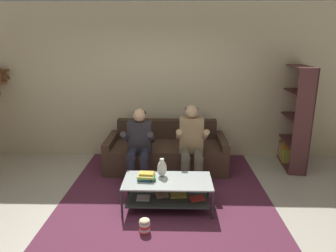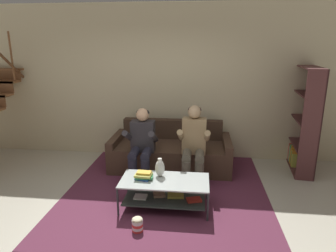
% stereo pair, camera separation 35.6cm
% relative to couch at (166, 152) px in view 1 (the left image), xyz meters
% --- Properties ---
extents(ground, '(16.80, 16.80, 0.00)m').
position_rel_couch_xyz_m(ground, '(-0.23, -1.80, -0.28)').
color(ground, beige).
extents(back_partition, '(8.40, 0.12, 2.90)m').
position_rel_couch_xyz_m(back_partition, '(-0.23, 0.66, 1.17)').
color(back_partition, beige).
rests_on(back_partition, ground).
extents(couch, '(2.10, 0.93, 0.81)m').
position_rel_couch_xyz_m(couch, '(0.00, 0.00, 0.00)').
color(couch, '#463023').
rests_on(couch, ground).
extents(person_seated_left, '(0.50, 0.58, 1.17)m').
position_rel_couch_xyz_m(person_seated_left, '(-0.42, -0.55, 0.37)').
color(person_seated_left, '#252432').
rests_on(person_seated_left, ground).
extents(person_seated_right, '(0.50, 0.58, 1.24)m').
position_rel_couch_xyz_m(person_seated_right, '(0.42, -0.54, 0.40)').
color(person_seated_right, brown).
rests_on(person_seated_right, ground).
extents(coffee_table, '(1.18, 0.59, 0.41)m').
position_rel_couch_xyz_m(coffee_table, '(0.07, -1.40, -0.01)').
color(coffee_table, '#B5BEBA').
rests_on(coffee_table, ground).
extents(area_rug, '(3.00, 3.36, 0.01)m').
position_rel_couch_xyz_m(area_rug, '(0.03, -0.82, -0.27)').
color(area_rug, '#5C273D').
rests_on(area_rug, ground).
extents(vase, '(0.13, 0.13, 0.26)m').
position_rel_couch_xyz_m(vase, '(-0.02, -1.28, 0.25)').
color(vase, silver).
rests_on(vase, coffee_table).
extents(book_stack, '(0.25, 0.20, 0.10)m').
position_rel_couch_xyz_m(book_stack, '(-0.23, -1.40, 0.18)').
color(book_stack, blue).
rests_on(book_stack, coffee_table).
extents(bookshelf, '(0.41, 1.14, 1.81)m').
position_rel_couch_xyz_m(bookshelf, '(2.35, 0.28, 0.43)').
color(bookshelf, '#562D2D').
rests_on(bookshelf, ground).
extents(popcorn_tub, '(0.13, 0.13, 0.19)m').
position_rel_couch_xyz_m(popcorn_tub, '(-0.20, -1.99, -0.19)').
color(popcorn_tub, red).
rests_on(popcorn_tub, ground).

